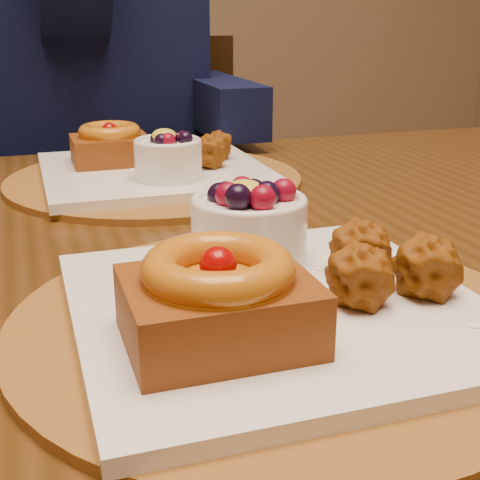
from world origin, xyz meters
name	(u,v)px	position (x,y,z in m)	size (l,w,h in m)	color
dining_table	(199,303)	(0.03, 0.09, 0.68)	(1.60, 0.90, 0.76)	#3A220A
place_setting_near	(271,289)	(0.03, -0.13, 0.78)	(0.38, 0.38, 0.09)	brown
place_setting_far	(153,167)	(0.03, 0.30, 0.78)	(0.38, 0.38, 0.08)	brown
chair_far	(125,239)	(0.05, 0.81, 0.51)	(0.58, 0.58, 0.92)	black
diner	(69,22)	(-0.03, 0.70, 0.95)	(0.54, 0.52, 0.89)	black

